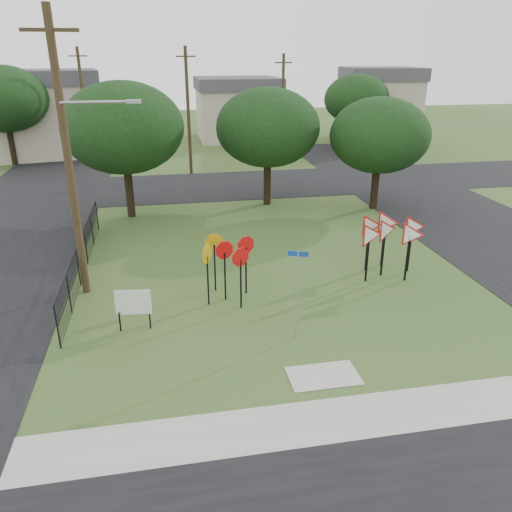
{
  "coord_description": "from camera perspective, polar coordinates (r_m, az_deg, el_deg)",
  "views": [
    {
      "loc": [
        -4.07,
        -13.68,
        8.53
      ],
      "look_at": [
        -0.94,
        3.0,
        1.6
      ],
      "focal_mm": 35.0,
      "sensor_mm": 36.0,
      "label": 1
    }
  ],
  "objects": [
    {
      "name": "ground",
      "position": [
        16.63,
        5.16,
        -8.75
      ],
      "size": [
        140.0,
        140.0,
        0.0
      ],
      "primitive_type": "plane",
      "color": "#2F4D1C"
    },
    {
      "name": "sidewalk",
      "position": [
        13.38,
        10.19,
        -17.76
      ],
      "size": [
        30.0,
        1.6,
        0.02
      ],
      "primitive_type": "cube",
      "color": "#999A92",
      "rests_on": "ground"
    },
    {
      "name": "planting_strip",
      "position": [
        12.56,
        12.2,
        -21.14
      ],
      "size": [
        30.0,
        0.8,
        0.02
      ],
      "primitive_type": "cube",
      "color": "#2F4D1C",
      "rests_on": "ground"
    },
    {
      "name": "street_right",
      "position": [
        29.86,
        22.56,
        3.9
      ],
      "size": [
        8.0,
        50.0,
        0.02
      ],
      "primitive_type": "cube",
      "color": "black",
      "rests_on": "ground"
    },
    {
      "name": "street_far",
      "position": [
        34.98,
        -3.66,
        8.07
      ],
      "size": [
        60.0,
        8.0,
        0.02
      ],
      "primitive_type": "cube",
      "color": "black",
      "rests_on": "ground"
    },
    {
      "name": "curb_pad",
      "position": [
        14.71,
        7.72,
        -13.41
      ],
      "size": [
        2.0,
        1.2,
        0.02
      ],
      "primitive_type": "cube",
      "color": "#999A92",
      "rests_on": "ground"
    },
    {
      "name": "street_name_sign",
      "position": [
        15.5,
        4.71,
        -3.89
      ],
      "size": [
        0.59,
        0.24,
        3.01
      ],
      "color": "#989BA0",
      "rests_on": "ground"
    },
    {
      "name": "stop_sign_cluster",
      "position": [
        18.04,
        -3.4,
        0.04
      ],
      "size": [
        2.04,
        1.79,
        2.32
      ],
      "color": "black",
      "rests_on": "ground"
    },
    {
      "name": "yield_sign_cluster",
      "position": [
        20.79,
        14.88,
        2.68
      ],
      "size": [
        3.22,
        2.05,
        2.51
      ],
      "color": "black",
      "rests_on": "ground"
    },
    {
      "name": "info_board",
      "position": [
        16.77,
        -13.86,
        -5.31
      ],
      "size": [
        1.16,
        0.18,
        1.45
      ],
      "color": "black",
      "rests_on": "ground"
    },
    {
      "name": "utility_pole_main",
      "position": [
        18.74,
        -20.53,
        10.64
      ],
      "size": [
        3.55,
        0.33,
        10.0
      ],
      "color": "#3F321D",
      "rests_on": "ground"
    },
    {
      "name": "far_pole_a",
      "position": [
        37.94,
        -7.75,
        16.08
      ],
      "size": [
        1.4,
        0.24,
        9.0
      ],
      "color": "#3F321D",
      "rests_on": "ground"
    },
    {
      "name": "far_pole_b",
      "position": [
        43.08,
        3.07,
        16.61
      ],
      "size": [
        1.4,
        0.24,
        8.5
      ],
      "color": "#3F321D",
      "rests_on": "ground"
    },
    {
      "name": "far_pole_c",
      "position": [
        44.25,
        -19.05,
        15.97
      ],
      "size": [
        1.4,
        0.24,
        9.0
      ],
      "color": "#3F321D",
      "rests_on": "ground"
    },
    {
      "name": "fence_run",
      "position": [
        21.67,
        -19.25,
        -0.03
      ],
      "size": [
        0.05,
        11.55,
        1.5
      ],
      "color": "black",
      "rests_on": "ground"
    },
    {
      "name": "house_left",
      "position": [
        48.95,
        -23.09,
        14.8
      ],
      "size": [
        10.58,
        8.88,
        7.2
      ],
      "color": "#BCAE98",
      "rests_on": "ground"
    },
    {
      "name": "house_mid",
      "position": [
        54.55,
        -2.16,
        16.54
      ],
      "size": [
        8.4,
        8.4,
        6.2
      ],
      "color": "#BCAE98",
      "rests_on": "ground"
    },
    {
      "name": "house_right",
      "position": [
        54.58,
        13.85,
        16.48
      ],
      "size": [
        8.3,
        8.3,
        7.2
      ],
      "color": "#BCAE98",
      "rests_on": "ground"
    },
    {
      "name": "tree_near_left",
      "position": [
        27.99,
        -14.94,
        13.95
      ],
      "size": [
        6.4,
        6.4,
        7.27
      ],
      "color": "black",
      "rests_on": "ground"
    },
    {
      "name": "tree_near_mid",
      "position": [
        29.59,
        1.35,
        14.46
      ],
      "size": [
        6.0,
        6.0,
        6.8
      ],
      "color": "black",
      "rests_on": "ground"
    },
    {
      "name": "tree_near_right",
      "position": [
        29.6,
        13.94,
        13.22
      ],
      "size": [
        5.6,
        5.6,
        6.33
      ],
      "color": "black",
      "rests_on": "ground"
    },
    {
      "name": "tree_far_left",
      "position": [
        45.4,
        -26.91,
        15.7
      ],
      "size": [
        6.8,
        6.8,
        7.73
      ],
      "color": "black",
      "rests_on": "ground"
    },
    {
      "name": "tree_far_right",
      "position": [
        49.29,
        11.43,
        17.16
      ],
      "size": [
        6.0,
        6.0,
        6.8
      ],
      "color": "black",
      "rests_on": "ground"
    }
  ]
}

